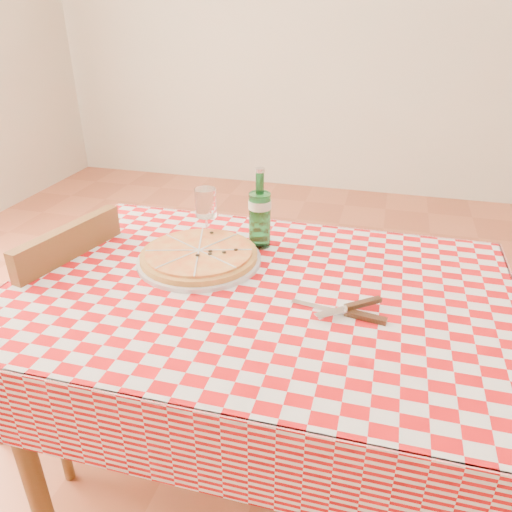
{
  "coord_description": "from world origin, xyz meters",
  "views": [
    {
      "loc": [
        0.29,
        -1.08,
        1.42
      ],
      "look_at": [
        -0.02,
        0.06,
        0.82
      ],
      "focal_mm": 35.0,
      "sensor_mm": 36.0,
      "label": 1
    }
  ],
  "objects_px": {
    "pizza_plate": "(199,254)",
    "wine_glass": "(206,215)",
    "chair_far": "(64,325)",
    "water_bottle": "(260,208)",
    "dining_table": "(257,319)"
  },
  "relations": [
    {
      "from": "dining_table",
      "to": "chair_far",
      "type": "xyz_separation_m",
      "value": [
        -0.66,
        0.05,
        -0.17
      ]
    },
    {
      "from": "chair_far",
      "to": "water_bottle",
      "type": "xyz_separation_m",
      "value": [
        0.6,
        0.2,
        0.39
      ]
    },
    {
      "from": "pizza_plate",
      "to": "water_bottle",
      "type": "xyz_separation_m",
      "value": [
        0.14,
        0.15,
        0.1
      ]
    },
    {
      "from": "pizza_plate",
      "to": "wine_glass",
      "type": "relative_size",
      "value": 2.12
    },
    {
      "from": "dining_table",
      "to": "wine_glass",
      "type": "height_order",
      "value": "wine_glass"
    },
    {
      "from": "pizza_plate",
      "to": "wine_glass",
      "type": "bearing_deg",
      "value": 101.4
    },
    {
      "from": "water_bottle",
      "to": "dining_table",
      "type": "bearing_deg",
      "value": -76.44
    },
    {
      "from": "chair_far",
      "to": "wine_glass",
      "type": "height_order",
      "value": "wine_glass"
    },
    {
      "from": "chair_far",
      "to": "pizza_plate",
      "type": "height_order",
      "value": "chair_far"
    },
    {
      "from": "dining_table",
      "to": "water_bottle",
      "type": "distance_m",
      "value": 0.33
    },
    {
      "from": "chair_far",
      "to": "water_bottle",
      "type": "distance_m",
      "value": 0.75
    },
    {
      "from": "dining_table",
      "to": "water_bottle",
      "type": "bearing_deg",
      "value": 103.56
    },
    {
      "from": "chair_far",
      "to": "water_bottle",
      "type": "relative_size",
      "value": 3.5
    },
    {
      "from": "water_bottle",
      "to": "wine_glass",
      "type": "distance_m",
      "value": 0.17
    },
    {
      "from": "dining_table",
      "to": "water_bottle",
      "type": "xyz_separation_m",
      "value": [
        -0.06,
        0.24,
        0.22
      ]
    }
  ]
}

